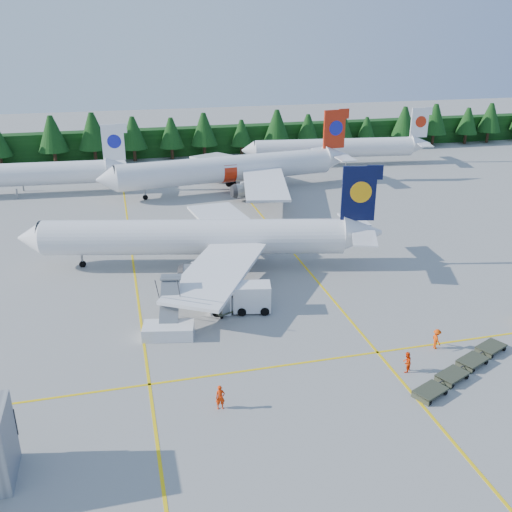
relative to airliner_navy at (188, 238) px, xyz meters
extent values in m
plane|color=gray|center=(7.49, -17.58, -3.66)|extent=(320.00, 320.00, 0.00)
cube|color=yellow|center=(-6.51, 2.42, -3.65)|extent=(0.25, 120.00, 0.01)
cube|color=yellow|center=(13.49, 2.42, -3.65)|extent=(0.25, 120.00, 0.01)
cube|color=yellow|center=(7.49, -23.58, -3.65)|extent=(80.00, 0.25, 0.01)
cube|color=black|center=(7.49, 64.42, -0.66)|extent=(220.00, 4.00, 6.00)
cylinder|color=silver|center=(0.67, -0.15, 0.09)|extent=(35.38, 12.04, 4.16)
cone|color=silver|center=(-17.97, 4.17, 0.09)|extent=(3.78, 4.71, 4.16)
cube|color=#060C32|center=(19.40, -4.50, 5.28)|extent=(3.93, 1.25, 6.45)
cube|color=silver|center=(5.70, 7.75, -0.54)|extent=(7.56, 16.07, 1.18)
cylinder|color=gray|center=(3.04, 5.48, -1.99)|extent=(3.94, 2.93, 2.18)
cube|color=silver|center=(1.71, -9.47, -0.54)|extent=(13.39, 16.58, 1.18)
cylinder|color=gray|center=(0.32, -6.26, -1.99)|extent=(3.94, 2.93, 2.18)
cylinder|color=gray|center=(-12.42, 2.88, -2.77)|extent=(0.25, 0.25, 1.77)
cylinder|color=silver|center=(11.13, 31.79, 0.34)|extent=(38.06, 8.90, 4.45)
cone|color=silver|center=(-9.18, 29.36, 0.34)|extent=(3.62, 4.78, 4.45)
cube|color=#B6220C|center=(31.55, 34.23, 5.90)|extent=(4.24, 0.89, 6.89)
cube|color=silver|center=(13.32, 41.57, -0.32)|extent=(13.05, 17.93, 1.26)
cylinder|color=gray|center=(11.47, 38.32, -1.88)|extent=(4.03, 2.77, 2.33)
cube|color=silver|center=(15.56, 22.80, -0.32)|extent=(9.78, 17.65, 1.26)
cylinder|color=gray|center=(13.00, 25.52, -1.88)|extent=(4.03, 2.77, 2.33)
cylinder|color=gray|center=(-3.13, 30.08, -2.71)|extent=(0.27, 0.27, 1.89)
cylinder|color=silver|center=(-25.63, 38.34, -0.12)|extent=(33.59, 6.23, 3.93)
cube|color=silver|center=(-7.50, 37.08, 4.79)|extent=(3.75, 0.60, 6.09)
cylinder|color=silver|center=(36.72, 46.71, -0.17)|extent=(33.15, 7.79, 3.87)
cone|color=silver|center=(19.03, 48.84, -0.17)|extent=(3.16, 4.17, 3.87)
cube|color=silver|center=(54.50, 44.57, 4.67)|extent=(3.69, 0.78, 6.00)
cylinder|color=gray|center=(24.29, 48.21, -2.88)|extent=(0.23, 0.23, 1.55)
cube|color=silver|center=(-4.16, -16.24, -3.05)|extent=(5.07, 3.33, 1.22)
cube|color=gray|center=(-3.71, -14.06, -1.10)|extent=(2.63, 4.71, 3.30)
cube|color=gray|center=(-3.27, -11.88, 0.41)|extent=(2.23, 1.71, 0.13)
cube|color=white|center=(1.51, -12.45, -2.56)|extent=(2.46, 2.46, 2.19)
cube|color=black|center=(1.51, -12.45, -2.04)|extent=(2.13, 2.29, 0.94)
cube|color=white|center=(4.58, -13.07, -2.09)|extent=(4.14, 2.99, 2.71)
cube|color=#343828|center=(14.69, -30.44, -3.17)|extent=(3.04, 2.55, 0.15)
cube|color=#343828|center=(17.57, -28.91, -3.17)|extent=(3.04, 2.55, 0.15)
cube|color=#343828|center=(20.46, -27.38, -3.17)|extent=(3.04, 2.55, 0.15)
cube|color=#343828|center=(23.34, -25.85, -3.17)|extent=(3.04, 2.55, 0.15)
cube|color=#343828|center=(1.76, -13.07, -3.27)|extent=(2.65, 2.40, 0.14)
cube|color=#B7BBBC|center=(1.76, -13.07, -2.43)|extent=(1.99, 1.96, 1.52)
cube|color=#343828|center=(4.47, -12.40, -3.27)|extent=(2.65, 2.40, 0.14)
cube|color=#B7BBBC|center=(4.47, -12.40, -2.43)|extent=(1.99, 1.96, 1.52)
imported|color=red|center=(-1.51, -28.03, -2.67)|extent=(0.75, 0.53, 1.97)
imported|color=#F53605|center=(14.48, -26.93, -2.75)|extent=(1.12, 1.11, 1.82)
imported|color=#E43F04|center=(18.85, -24.20, -2.71)|extent=(0.60, 0.83, 1.89)
camera|label=1|loc=(-7.61, -63.26, 23.18)|focal=40.00mm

